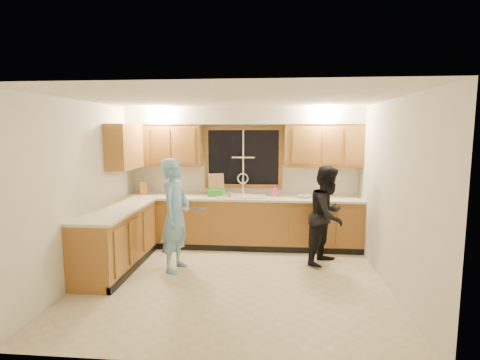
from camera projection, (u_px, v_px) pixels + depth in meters
The scene contains 26 objects.
floor at pixel (232, 281), 5.23m from camera, with size 4.20×4.20×0.00m, color beige.
ceiling at pixel (232, 99), 4.90m from camera, with size 4.20×4.20×0.00m, color white.
wall_back at pixel (243, 176), 6.94m from camera, with size 4.20×4.20×0.00m, color silver.
wall_left at pixel (84, 191), 5.25m from camera, with size 3.80×3.80×0.00m, color silver.
wall_right at pixel (392, 195), 4.88m from camera, with size 3.80×3.80×0.00m, color silver.
base_cabinets_back at pixel (242, 223), 6.75m from camera, with size 4.20×0.60×0.88m, color #A56D2F.
base_cabinets_left at pixel (117, 240), 5.68m from camera, with size 0.60×1.90×0.88m, color #A56D2F.
countertop_back at pixel (242, 198), 6.67m from camera, with size 4.20×0.63×0.04m, color #F4ECCD.
countertop_left at pixel (117, 210), 5.61m from camera, with size 0.63×1.90×0.04m, color #F4ECCD.
upper_cabinets_left at pixel (165, 145), 6.83m from camera, with size 1.35×0.33×0.75m, color #A56D2F.
upper_cabinets_right at pixel (323, 146), 6.58m from camera, with size 1.35×0.33×0.75m, color #A56D2F.
upper_cabinets_return at pixel (125, 147), 6.27m from camera, with size 0.33×0.90×0.75m, color #A56D2F.
soffit at pixel (243, 116), 6.62m from camera, with size 4.20×0.35×0.30m, color silver.
window_frame at pixel (243, 157), 6.89m from camera, with size 1.44×0.03×1.14m.
sink at pixel (242, 199), 6.70m from camera, with size 0.86×0.52×0.57m.
dishwasher at pixel (195, 223), 6.82m from camera, with size 0.60×0.56×0.82m, color white.
stove at pixel (100, 251), 5.11m from camera, with size 0.58×0.75×0.90m, color white.
man at pixel (175, 215), 5.56m from camera, with size 0.62×0.40×1.69m, color #6FA6D3.
woman at pixel (328, 215), 5.85m from camera, with size 0.75×0.59×1.55m, color black.
knife_block at pixel (143, 188), 6.87m from camera, with size 0.13×0.11×0.24m, color #A1682C.
cutting_board at pixel (216, 184), 6.91m from camera, with size 0.29×0.02×0.39m, color tan.
dish_crate at pixel (217, 193), 6.72m from camera, with size 0.27×0.25×0.13m, color green.
soap_bottle at pixel (275, 190), 6.70m from camera, with size 0.10×0.10×0.21m, color #D95289.
bowl at pixel (305, 196), 6.55m from camera, with size 0.22×0.22×0.05m, color silver.
can_left at pixel (231, 194), 6.55m from camera, with size 0.07×0.07×0.12m, color beige.
can_right at pixel (229, 195), 6.50m from camera, with size 0.07×0.07×0.13m, color beige.
Camera 1 is at (0.56, -4.97, 2.08)m, focal length 28.00 mm.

